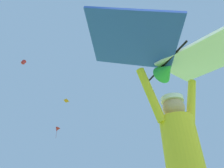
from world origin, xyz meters
TOP-DOWN VIEW (x-y plane):
  - kite_flyer_person at (-0.29, 0.28)m, footprint 0.81×0.35m
  - held_stunt_kite at (-0.29, 0.18)m, footprint 2.21×1.20m
  - distant_kite_red_low_left at (-1.13, 33.01)m, footprint 1.18×1.08m
  - distant_kite_red_overhead_distant at (-8.09, 24.89)m, footprint 0.72×0.62m
  - distant_kite_orange_low_right at (-0.39, 29.13)m, footprint 0.78×0.81m

SIDE VIEW (x-z plane):
  - kite_flyer_person at x=-0.29m, z-range -0.02..1.90m
  - held_stunt_kite at x=-0.29m, z-range 1.94..2.38m
  - distant_kite_red_low_left at x=-1.13m, z-range 10.72..12.70m
  - distant_kite_orange_low_right at x=-0.39m, z-range 15.60..16.04m
  - distant_kite_red_overhead_distant at x=-8.09m, z-range 19.06..19.90m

